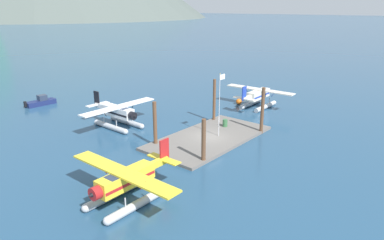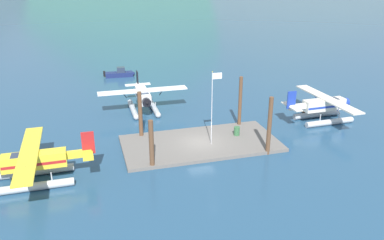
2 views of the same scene
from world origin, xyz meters
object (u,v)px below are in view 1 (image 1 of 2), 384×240
Objects in this scene: mooring_buoy at (239,102)px; seaplane_yellow_port_aft at (126,183)px; seaplane_cream_stbd_fwd at (258,97)px; flagpole at (220,98)px; seaplane_white_bow_left at (118,114)px; boat_navy_open_north at (42,102)px; fuel_drum at (225,123)px.

seaplane_yellow_port_aft is at bearing -163.56° from mooring_buoy.
seaplane_cream_stbd_fwd is 1.00× the size of seaplane_yellow_port_aft.
mooring_buoy is 30.28m from seaplane_yellow_port_aft.
seaplane_white_bow_left is (-4.71, 11.78, -3.05)m from flagpole.
seaplane_yellow_port_aft reaches higher than boat_navy_open_north.
fuel_drum is (3.01, 1.29, -3.88)m from flagpole.
fuel_drum is 28.71m from boat_navy_open_north.
seaplane_cream_stbd_fwd reaches higher than boat_navy_open_north.
mooring_buoy is 0.09× the size of seaplane_white_bow_left.
boat_navy_open_north is at bearing 130.29° from mooring_buoy.
flagpole is 29.49m from boat_navy_open_north.
flagpole is 7.96× the size of mooring_buoy.
seaplane_yellow_port_aft is at bearing -127.04° from seaplane_white_bow_left.
seaplane_yellow_port_aft reaches higher than fuel_drum.
boat_navy_open_north is (9.83, 31.20, -1.09)m from seaplane_yellow_port_aft.
seaplane_white_bow_left is at bearing 111.78° from flagpole.
seaplane_white_bow_left is at bearing -86.63° from boat_navy_open_north.
seaplane_yellow_port_aft is at bearing -168.26° from fuel_drum.
seaplane_white_bow_left is 2.13× the size of boat_navy_open_north.
seaplane_cream_stbd_fwd is at bearing -25.10° from seaplane_white_bow_left.
boat_navy_open_north is at bearing 107.66° from fuel_drum.
mooring_buoy is (13.49, 6.00, -4.18)m from flagpole.
seaplane_cream_stbd_fwd is at bearing -52.47° from boat_navy_open_north.
boat_navy_open_north is at bearing 127.53° from seaplane_cream_stbd_fwd.
flagpole reaches higher than boat_navy_open_north.
flagpole reaches higher than seaplane_white_bow_left.
mooring_buoy is 0.09× the size of seaplane_yellow_port_aft.
seaplane_yellow_port_aft is 2.13× the size of boat_navy_open_north.
seaplane_yellow_port_aft is (-15.52, -2.56, -3.05)m from flagpole.
seaplane_white_bow_left is at bearing 162.40° from mooring_buoy.
seaplane_cream_stbd_fwd is at bearing 8.99° from fuel_drum.
fuel_drum is 18.95m from seaplane_yellow_port_aft.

